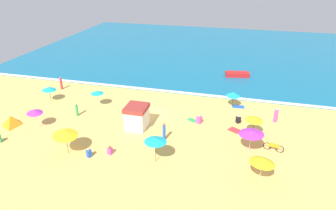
{
  "coord_description": "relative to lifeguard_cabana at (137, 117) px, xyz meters",
  "views": [
    {
      "loc": [
        9.1,
        -28.09,
        15.38
      ],
      "look_at": [
        1.54,
        0.87,
        0.8
      ],
      "focal_mm": 31.34,
      "sensor_mm": 36.0,
      "label": 1
    }
  ],
  "objects": [
    {
      "name": "beach_umbrella_0",
      "position": [
        9.19,
        7.4,
        0.37
      ],
      "size": [
        2.18,
        2.19,
        1.88
      ],
      "color": "#4C3823",
      "rests_on": "ground_plane"
    },
    {
      "name": "beachgoer_0",
      "position": [
        -2.33,
        -5.9,
        -0.84
      ],
      "size": [
        0.49,
        0.49,
        0.93
      ],
      "color": "blue",
      "rests_on": "ground_plane"
    },
    {
      "name": "lifeguard_cabana",
      "position": [
        0.0,
        0.0,
        0.0
      ],
      "size": [
        2.16,
        2.39,
        2.45
      ],
      "color": "white",
      "rests_on": "ground_plane"
    },
    {
      "name": "parked_bicycle",
      "position": [
        13.36,
        -0.84,
        -0.87
      ],
      "size": [
        1.79,
        0.43,
        0.76
      ],
      "color": "black",
      "rests_on": "ground_plane"
    },
    {
      "name": "beach_umbrella_3",
      "position": [
        -4.42,
        -5.85,
        0.75
      ],
      "size": [
        2.85,
        2.84,
        2.3
      ],
      "color": "#4C3823",
      "rests_on": "ground_plane"
    },
    {
      "name": "beach_towel_0",
      "position": [
        9.81,
        1.94,
        -1.25
      ],
      "size": [
        1.55,
        1.44,
        0.01
      ],
      "color": "red",
      "rests_on": "ground_plane"
    },
    {
      "name": "beachgoer_7",
      "position": [
        6.05,
        2.52,
        -0.84
      ],
      "size": [
        0.64,
        0.64,
        0.97
      ],
      "color": "#D84CA5",
      "rests_on": "ground_plane"
    },
    {
      "name": "wave_breaker_foam",
      "position": [
        0.62,
        9.74,
        -1.15
      ],
      "size": [
        57.0,
        0.7,
        0.01
      ],
      "primitive_type": "cube",
      "color": "white",
      "rests_on": "ocean_water"
    },
    {
      "name": "beachgoer_1",
      "position": [
        -13.36,
        7.06,
        -0.43
      ],
      "size": [
        0.39,
        0.39,
        1.72
      ],
      "color": "red",
      "rests_on": "ground_plane"
    },
    {
      "name": "beach_umbrella_8",
      "position": [
        11.24,
        -1.54,
        0.76
      ],
      "size": [
        2.44,
        2.43,
        2.25
      ],
      "color": "silver",
      "rests_on": "ground_plane"
    },
    {
      "name": "beach_umbrella_2",
      "position": [
        -12.54,
        3.4,
        0.4
      ],
      "size": [
        1.83,
        1.81,
        1.93
      ],
      "color": "#4C3823",
      "rests_on": "ground_plane"
    },
    {
      "name": "beachgoer_5",
      "position": [
        3.32,
        -1.6,
        -0.33
      ],
      "size": [
        0.38,
        0.38,
        1.86
      ],
      "color": "blue",
      "rests_on": "ground_plane"
    },
    {
      "name": "beach_tent",
      "position": [
        -12.87,
        -2.86,
        -0.7
      ],
      "size": [
        2.17,
        2.35,
        1.1
      ],
      "color": "orange",
      "rests_on": "ground_plane"
    },
    {
      "name": "beachgoer_8",
      "position": [
        13.88,
        4.85,
        -0.49
      ],
      "size": [
        0.53,
        0.53,
        1.64
      ],
      "color": "#D84CA5",
      "rests_on": "ground_plane"
    },
    {
      "name": "beach_umbrella_7",
      "position": [
        -6.18,
        3.54,
        0.54
      ],
      "size": [
        2.12,
        2.12,
        1.98
      ],
      "color": "silver",
      "rests_on": "ground_plane"
    },
    {
      "name": "ground_plane",
      "position": [
        0.62,
        3.44,
        -1.25
      ],
      "size": [
        60.0,
        60.0,
        0.0
      ],
      "primitive_type": "plane",
      "color": "#EDBC60"
    },
    {
      "name": "beach_umbrella_5",
      "position": [
        12.1,
        -5.24,
        0.58
      ],
      "size": [
        2.77,
        2.78,
        2.16
      ],
      "color": "silver",
      "rests_on": "ground_plane"
    },
    {
      "name": "beachgoer_4",
      "position": [
        -7.35,
        0.74,
        -0.47
      ],
      "size": [
        0.32,
        0.32,
        1.56
      ],
      "color": "green",
      "rests_on": "ground_plane"
    },
    {
      "name": "beachgoer_2",
      "position": [
        -0.73,
        -5.04,
        -0.89
      ],
      "size": [
        0.48,
        0.48,
        0.83
      ],
      "color": "#D84CA5",
      "rests_on": "ground_plane"
    },
    {
      "name": "beach_umbrella_4",
      "position": [
        -9.97,
        -2.62,
        0.61
      ],
      "size": [
        2.1,
        2.09,
        2.12
      ],
      "color": "silver",
      "rests_on": "ground_plane"
    },
    {
      "name": "beach_umbrella_6",
      "position": [
        3.54,
        -5.08,
        0.92
      ],
      "size": [
        2.55,
        2.55,
        2.36
      ],
      "color": "#4C3823",
      "rests_on": "ground_plane"
    },
    {
      "name": "beach_umbrella_1",
      "position": [
        11.52,
        1.3,
        0.67
      ],
      "size": [
        2.35,
        2.34,
        2.2
      ],
      "color": "#4C3823",
      "rests_on": "ground_plane"
    },
    {
      "name": "beach_towel_1",
      "position": [
        5.21,
        2.93,
        -1.25
      ],
      "size": [
        1.28,
        1.13,
        0.01
      ],
      "color": "green",
      "rests_on": "ground_plane"
    },
    {
      "name": "ocean_water",
      "position": [
        0.62,
        31.44,
        -1.2
      ],
      "size": [
        60.0,
        44.0,
        0.1
      ],
      "primitive_type": "cube",
      "color": "#146B93",
      "rests_on": "ground_plane"
    },
    {
      "name": "small_boat_0",
      "position": [
        9.3,
        17.82,
        -0.83
      ],
      "size": [
        3.62,
        1.93,
        0.64
      ],
      "color": "red",
      "rests_on": "ocean_water"
    },
    {
      "name": "beachgoer_6",
      "position": [
        10.05,
        3.65,
        -0.87
      ],
      "size": [
        0.57,
        0.57,
        0.9
      ],
      "color": "black",
      "rests_on": "ground_plane"
    },
    {
      "name": "beach_towel_2",
      "position": [
        9.93,
        7.57,
        -1.25
      ],
      "size": [
        1.46,
        0.98,
        0.01
      ],
      "color": "blue",
      "rests_on": "ground_plane"
    }
  ]
}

